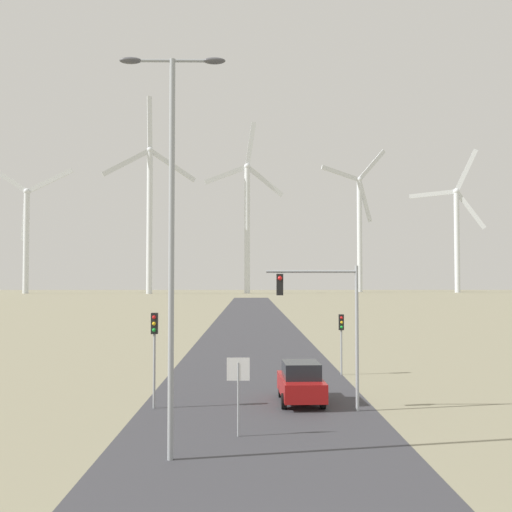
{
  "coord_description": "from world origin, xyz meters",
  "views": [
    {
      "loc": [
        -0.32,
        -10.31,
        5.5
      ],
      "look_at": [
        0.0,
        21.81,
        6.75
      ],
      "focal_mm": 42.0,
      "sensor_mm": 36.0,
      "label": 1
    }
  ],
  "objects_px": {
    "traffic_light_mast_overhead": "(326,308)",
    "wind_turbine_far_left": "(26,229)",
    "wind_turbine_far_right": "(457,229)",
    "stop_sign_near": "(238,381)",
    "traffic_light_post_near_right": "(341,330)",
    "traffic_light_post_near_left": "(154,338)",
    "car_approaching": "(301,382)",
    "wind_turbine_center": "(247,216)",
    "streetlamp": "(172,213)",
    "wind_turbine_left": "(150,206)",
    "wind_turbine_right": "(360,223)"
  },
  "relations": [
    {
      "from": "wind_turbine_far_left",
      "to": "wind_turbine_right",
      "type": "xyz_separation_m",
      "value": [
        134.56,
        26.67,
        4.88
      ]
    },
    {
      "from": "wind_turbine_left",
      "to": "wind_turbine_center",
      "type": "xyz_separation_m",
      "value": [
        37.03,
        7.61,
        -2.99
      ]
    },
    {
      "from": "streetlamp",
      "to": "wind_turbine_right",
      "type": "distance_m",
      "value": 246.71
    },
    {
      "from": "traffic_light_post_near_left",
      "to": "traffic_light_mast_overhead",
      "type": "xyz_separation_m",
      "value": [
        7.29,
        -0.61,
        1.3
      ]
    },
    {
      "from": "wind_turbine_far_left",
      "to": "wind_turbine_center",
      "type": "xyz_separation_m",
      "value": [
        85.74,
        1.81,
        5.21
      ]
    },
    {
      "from": "streetlamp",
      "to": "car_approaching",
      "type": "xyz_separation_m",
      "value": [
        4.7,
        8.35,
        -6.65
      ]
    },
    {
      "from": "stop_sign_near",
      "to": "wind_turbine_far_right",
      "type": "bearing_deg",
      "value": 69.06
    },
    {
      "from": "traffic_light_post_near_right",
      "to": "car_approaching",
      "type": "xyz_separation_m",
      "value": [
        -3.0,
        -7.78,
        -1.64
      ]
    },
    {
      "from": "traffic_light_post_near_right",
      "to": "traffic_light_mast_overhead",
      "type": "xyz_separation_m",
      "value": [
        -2.08,
        -9.45,
        1.72
      ]
    },
    {
      "from": "traffic_light_mast_overhead",
      "to": "wind_turbine_center",
      "type": "distance_m",
      "value": 210.64
    },
    {
      "from": "traffic_light_post_near_left",
      "to": "wind_turbine_far_left",
      "type": "relative_size",
      "value": 0.08
    },
    {
      "from": "traffic_light_post_near_left",
      "to": "car_approaching",
      "type": "xyz_separation_m",
      "value": [
        6.37,
        1.06,
        -2.06
      ]
    },
    {
      "from": "traffic_light_post_near_right",
      "to": "wind_turbine_left",
      "type": "bearing_deg",
      "value": 102.76
    },
    {
      "from": "car_approaching",
      "to": "wind_turbine_far_right",
      "type": "xyz_separation_m",
      "value": [
        83.45,
        219.45,
        25.29
      ]
    },
    {
      "from": "streetlamp",
      "to": "traffic_light_post_near_left",
      "type": "xyz_separation_m",
      "value": [
        -1.67,
        7.29,
        -4.59
      ]
    },
    {
      "from": "wind_turbine_center",
      "to": "wind_turbine_far_right",
      "type": "xyz_separation_m",
      "value": [
        86.87,
        12.13,
        -3.99
      ]
    },
    {
      "from": "stop_sign_near",
      "to": "traffic_light_post_near_right",
      "type": "bearing_deg",
      "value": 67.07
    },
    {
      "from": "wind_turbine_far_right",
      "to": "traffic_light_post_near_right",
      "type": "bearing_deg",
      "value": -110.81
    },
    {
      "from": "stop_sign_near",
      "to": "wind_turbine_far_right",
      "type": "xyz_separation_m",
      "value": [
        86.13,
        225.11,
        24.27
      ]
    },
    {
      "from": "streetlamp",
      "to": "stop_sign_near",
      "type": "distance_m",
      "value": 6.57
    },
    {
      "from": "streetlamp",
      "to": "car_approaching",
      "type": "height_order",
      "value": "streetlamp"
    },
    {
      "from": "wind_turbine_center",
      "to": "wind_turbine_right",
      "type": "relative_size",
      "value": 1.07
    },
    {
      "from": "wind_turbine_center",
      "to": "wind_turbine_left",
      "type": "bearing_deg",
      "value": -168.39
    },
    {
      "from": "wind_turbine_center",
      "to": "traffic_light_post_near_right",
      "type": "bearing_deg",
      "value": -88.16
    },
    {
      "from": "traffic_light_post_near_left",
      "to": "traffic_light_post_near_right",
      "type": "height_order",
      "value": "traffic_light_post_near_left"
    },
    {
      "from": "wind_turbine_right",
      "to": "wind_turbine_center",
      "type": "bearing_deg",
      "value": -153.01
    },
    {
      "from": "wind_turbine_left",
      "to": "wind_turbine_center",
      "type": "bearing_deg",
      "value": 11.61
    },
    {
      "from": "traffic_light_post_near_left",
      "to": "wind_turbine_left",
      "type": "xyz_separation_m",
      "value": [
        -34.09,
        200.78,
        30.21
      ]
    },
    {
      "from": "stop_sign_near",
      "to": "traffic_light_post_near_right",
      "type": "distance_m",
      "value": 14.6
    },
    {
      "from": "wind_turbine_far_right",
      "to": "stop_sign_near",
      "type": "bearing_deg",
      "value": -110.94
    },
    {
      "from": "car_approaching",
      "to": "wind_turbine_right",
      "type": "bearing_deg",
      "value": 78.94
    },
    {
      "from": "car_approaching",
      "to": "wind_turbine_far_right",
      "type": "height_order",
      "value": "wind_turbine_far_right"
    },
    {
      "from": "traffic_light_mast_overhead",
      "to": "wind_turbine_far_left",
      "type": "relative_size",
      "value": 0.12
    },
    {
      "from": "wind_turbine_far_left",
      "to": "car_approaching",
      "type": "bearing_deg",
      "value": -66.55
    },
    {
      "from": "traffic_light_mast_overhead",
      "to": "wind_turbine_far_left",
      "type": "distance_m",
      "value": 226.87
    },
    {
      "from": "wind_turbine_far_right",
      "to": "wind_turbine_center",
      "type": "bearing_deg",
      "value": -172.05
    },
    {
      "from": "wind_turbine_left",
      "to": "wind_turbine_far_right",
      "type": "xyz_separation_m",
      "value": [
        123.91,
        19.73,
        -6.98
      ]
    },
    {
      "from": "traffic_light_mast_overhead",
      "to": "car_approaching",
      "type": "relative_size",
      "value": 1.46
    },
    {
      "from": "traffic_light_mast_overhead",
      "to": "wind_turbine_center",
      "type": "relative_size",
      "value": 0.09
    },
    {
      "from": "wind_turbine_far_left",
      "to": "wind_turbine_left",
      "type": "distance_m",
      "value": 49.73
    },
    {
      "from": "wind_turbine_center",
      "to": "wind_turbine_right",
      "type": "height_order",
      "value": "wind_turbine_center"
    },
    {
      "from": "traffic_light_post_near_left",
      "to": "traffic_light_mast_overhead",
      "type": "height_order",
      "value": "traffic_light_mast_overhead"
    },
    {
      "from": "streetlamp",
      "to": "stop_sign_near",
      "type": "xyz_separation_m",
      "value": [
        2.02,
        2.69,
        -5.64
      ]
    },
    {
      "from": "car_approaching",
      "to": "traffic_light_mast_overhead",
      "type": "bearing_deg",
      "value": -61.05
    },
    {
      "from": "stop_sign_near",
      "to": "wind_turbine_far_right",
      "type": "distance_m",
      "value": 242.24
    },
    {
      "from": "traffic_light_mast_overhead",
      "to": "wind_turbine_right",
      "type": "height_order",
      "value": "wind_turbine_right"
    },
    {
      "from": "stop_sign_near",
      "to": "wind_turbine_left",
      "type": "bearing_deg",
      "value": 100.42
    },
    {
      "from": "traffic_light_post_near_right",
      "to": "traffic_light_mast_overhead",
      "type": "relative_size",
      "value": 0.57
    },
    {
      "from": "traffic_light_post_near_right",
      "to": "traffic_light_mast_overhead",
      "type": "distance_m",
      "value": 9.83
    },
    {
      "from": "traffic_light_mast_overhead",
      "to": "car_approaching",
      "type": "xyz_separation_m",
      "value": [
        -0.92,
        1.67,
        -3.36
      ]
    }
  ]
}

